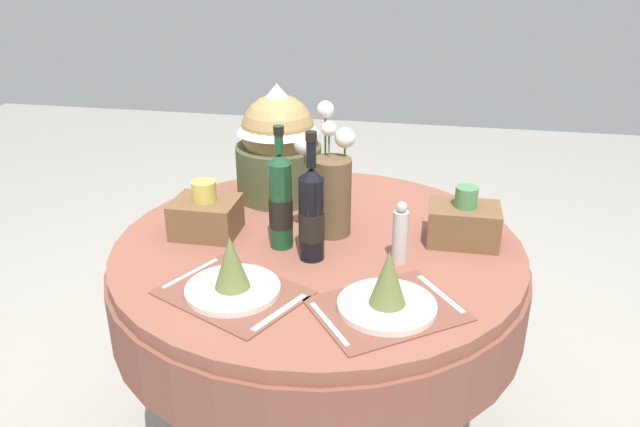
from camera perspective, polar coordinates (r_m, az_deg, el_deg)
The scene contains 10 objects.
dining_table at distance 1.92m, azimuth -0.16°, elevation -6.44°, with size 1.22×1.22×0.78m.
place_setting_left at distance 1.59m, azimuth -7.97°, elevation -5.74°, with size 0.42×0.38×0.16m.
place_setting_right at distance 1.52m, azimuth 6.14°, elevation -7.19°, with size 0.43×0.41×0.16m.
flower_vase at distance 1.85m, azimuth 1.01°, elevation 2.50°, with size 0.16×0.16×0.39m.
wine_bottle_left at distance 1.77m, azimuth -3.59°, elevation 1.13°, with size 0.07×0.07×0.36m.
wine_bottle_centre at distance 1.70m, azimuth -0.72°, elevation 0.01°, with size 0.07×0.07×0.37m.
pepper_mill at distance 1.72m, azimuth 7.28°, elevation -1.90°, with size 0.04×0.04×0.18m.
gift_tub_back_left at distance 2.11m, azimuth -3.82°, elevation 6.73°, with size 0.29×0.29×0.39m.
woven_basket_side_left at distance 1.91m, azimuth -10.29°, elevation -0.11°, with size 0.19×0.16×0.17m.
woven_basket_side_right at distance 1.87m, azimuth 12.90°, elevation -0.79°, with size 0.20×0.14×0.17m.
Camera 1 is at (0.31, -1.62, 1.61)m, focal length 35.31 mm.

